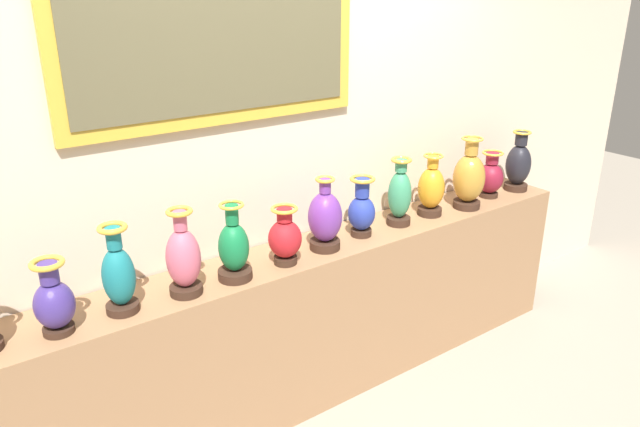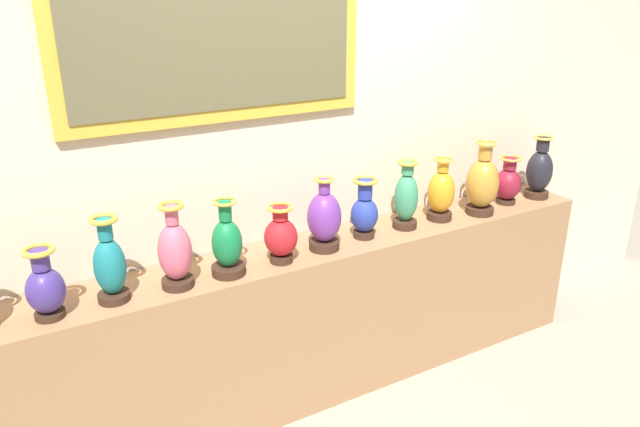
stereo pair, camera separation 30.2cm
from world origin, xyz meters
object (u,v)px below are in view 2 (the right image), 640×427
object	(u,v)px
vase_crimson	(281,236)
vase_violet	(325,219)
vase_rose	(175,252)
vase_amber	(441,193)
vase_burgundy	(508,183)
vase_teal	(110,265)
vase_ochre	(482,184)
vase_cobalt	(365,211)
vase_indigo	(45,287)
vase_emerald	(227,245)
vase_onyx	(539,171)
vase_jade	(406,198)

from	to	relation	value
vase_crimson	vase_violet	world-z (taller)	vase_violet
vase_rose	vase_amber	xyz separation A→B (m)	(1.54, 0.04, -0.01)
vase_rose	vase_burgundy	xyz separation A→B (m)	(2.06, 0.05, -0.04)
vase_teal	vase_burgundy	xyz separation A→B (m)	(2.33, 0.03, -0.03)
vase_rose	vase_ochre	bearing A→B (deg)	-0.08
vase_violet	vase_teal	bearing A→B (deg)	-179.59
vase_ochre	vase_violet	bearing A→B (deg)	178.65
vase_rose	vase_violet	bearing A→B (deg)	1.61
vase_crimson	vase_burgundy	size ratio (longest dim) A/B	1.00
vase_cobalt	vase_indigo	bearing A→B (deg)	-178.41
vase_emerald	vase_burgundy	xyz separation A→B (m)	(1.82, 0.05, -0.02)
vase_emerald	vase_violet	bearing A→B (deg)	2.30
vase_crimson	vase_ochre	world-z (taller)	vase_ochre
vase_cobalt	vase_onyx	size ratio (longest dim) A/B	0.84
vase_emerald	vase_violet	distance (m)	0.53
vase_violet	vase_amber	bearing A→B (deg)	1.69
vase_ochre	vase_burgundy	size ratio (longest dim) A/B	1.48
vase_teal	vase_onyx	distance (m)	2.58
vase_indigo	vase_emerald	xyz separation A→B (m)	(0.77, -0.00, 0.01)
vase_indigo	vase_ochre	distance (m)	2.33
vase_amber	vase_crimson	bearing A→B (deg)	-177.34
vase_indigo	vase_amber	bearing A→B (deg)	1.18
vase_indigo	vase_amber	size ratio (longest dim) A/B	0.86
vase_cobalt	vase_onyx	xyz separation A→B (m)	(1.29, -0.01, 0.02)
vase_ochre	vase_crimson	bearing A→B (deg)	-179.97
vase_amber	vase_ochre	world-z (taller)	vase_ochre
vase_emerald	vase_crimson	size ratio (longest dim) A/B	1.26
vase_cobalt	vase_teal	bearing A→B (deg)	-178.66
vase_indigo	vase_emerald	size ratio (longest dim) A/B	0.84
vase_violet	vase_cobalt	bearing A→B (deg)	5.20
vase_amber	vase_jade	bearing A→B (deg)	-179.96
vase_emerald	vase_onyx	size ratio (longest dim) A/B	0.94
vase_jade	vase_amber	size ratio (longest dim) A/B	1.06
vase_jade	vase_rose	bearing A→B (deg)	-178.04
vase_burgundy	vase_onyx	world-z (taller)	vase_onyx
vase_indigo	vase_ochre	size ratio (longest dim) A/B	0.72
vase_teal	vase_burgundy	world-z (taller)	vase_teal
vase_teal	vase_crimson	size ratio (longest dim) A/B	1.32
vase_indigo	vase_burgundy	size ratio (longest dim) A/B	1.06
vase_cobalt	vase_jade	size ratio (longest dim) A/B	0.85
vase_indigo	vase_violet	size ratio (longest dim) A/B	0.81
vase_jade	vase_amber	bearing A→B (deg)	0.04
vase_emerald	vase_burgundy	bearing A→B (deg)	1.45
vase_emerald	vase_onyx	world-z (taller)	vase_onyx
vase_violet	vase_cobalt	size ratio (longest dim) A/B	1.16
vase_emerald	vase_burgundy	world-z (taller)	vase_emerald
vase_ochre	vase_teal	bearing A→B (deg)	179.54
vase_rose	vase_crimson	size ratio (longest dim) A/B	1.36
vase_crimson	vase_violet	bearing A→B (deg)	5.52
vase_emerald	vase_crimson	xyz separation A→B (m)	(0.27, -0.00, -0.01)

